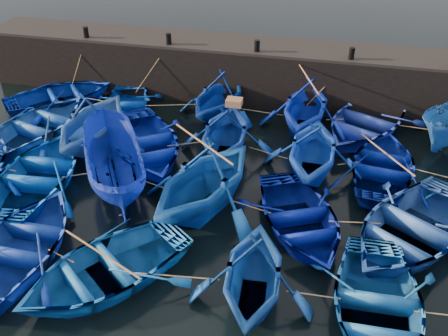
# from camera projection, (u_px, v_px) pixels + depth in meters

# --- Properties ---
(ground) EXTENTS (120.00, 120.00, 0.00)m
(ground) POSITION_uv_depth(u_px,v_px,m) (201.00, 243.00, 15.33)
(ground) COLOR black
(ground) RESTS_ON ground
(quay_wall) EXTENTS (26.00, 2.50, 2.50)m
(quay_wall) POSITION_uv_depth(u_px,v_px,m) (259.00, 73.00, 23.13)
(quay_wall) COLOR black
(quay_wall) RESTS_ON ground
(quay_top) EXTENTS (26.00, 2.50, 0.12)m
(quay_top) POSITION_uv_depth(u_px,v_px,m) (260.00, 46.00, 22.40)
(quay_top) COLOR black
(quay_top) RESTS_ON quay_wall
(bollard_0) EXTENTS (0.24, 0.24, 0.50)m
(bollard_0) POSITION_uv_depth(u_px,v_px,m) (86.00, 32.00, 22.98)
(bollard_0) COLOR black
(bollard_0) RESTS_ON quay_top
(bollard_1) EXTENTS (0.24, 0.24, 0.50)m
(bollard_1) POSITION_uv_depth(u_px,v_px,m) (169.00, 39.00, 22.24)
(bollard_1) COLOR black
(bollard_1) RESTS_ON quay_top
(bollard_2) EXTENTS (0.24, 0.24, 0.50)m
(bollard_2) POSITION_uv_depth(u_px,v_px,m) (257.00, 46.00, 21.50)
(bollard_2) COLOR black
(bollard_2) RESTS_ON quay_top
(bollard_3) EXTENTS (0.24, 0.24, 0.50)m
(bollard_3) POSITION_uv_depth(u_px,v_px,m) (352.00, 53.00, 20.76)
(bollard_3) COLOR black
(bollard_3) RESTS_ON quay_top
(boat_0) EXTENTS (5.93, 5.84, 1.01)m
(boat_0) POSITION_uv_depth(u_px,v_px,m) (60.00, 96.00, 22.83)
(boat_0) COLOR navy
(boat_0) RESTS_ON ground
(boat_1) EXTENTS (4.23, 5.06, 0.90)m
(boat_1) POSITION_uv_depth(u_px,v_px,m) (126.00, 106.00, 22.09)
(boat_1) COLOR #023290
(boat_1) RESTS_ON ground
(boat_2) EXTENTS (4.41, 4.82, 2.15)m
(boat_2) POSITION_uv_depth(u_px,v_px,m) (219.00, 95.00, 21.53)
(boat_2) COLOR navy
(boat_2) RESTS_ON ground
(boat_3) EXTENTS (4.07, 4.62, 2.27)m
(boat_3) POSITION_uv_depth(u_px,v_px,m) (306.00, 105.00, 20.63)
(boat_3) COLOR #0B2BC8
(boat_3) RESTS_ON ground
(boat_4) EXTENTS (5.90, 6.65, 1.14)m
(boat_4) POSITION_uv_depth(u_px,v_px,m) (365.00, 121.00, 20.67)
(boat_4) COLOR #2137A2
(boat_4) RESTS_ON ground
(boat_6) EXTENTS (4.85, 5.89, 1.06)m
(boat_6) POSITION_uv_depth(u_px,v_px,m) (39.00, 124.00, 20.50)
(boat_6) COLOR #164898
(boat_6) RESTS_ON ground
(boat_7) EXTENTS (4.32, 4.92, 2.46)m
(boat_7) POSITION_uv_depth(u_px,v_px,m) (93.00, 121.00, 19.31)
(boat_7) COLOR #2456A0
(boat_7) RESTS_ON ground
(boat_8) EXTENTS (6.09, 6.53, 1.10)m
(boat_8) POSITION_uv_depth(u_px,v_px,m) (145.00, 143.00, 19.21)
(boat_8) COLOR #0926CD
(boat_8) RESTS_ON ground
(boat_9) EXTENTS (3.92, 4.47, 2.25)m
(boat_9) POSITION_uv_depth(u_px,v_px,m) (226.00, 131.00, 18.83)
(boat_9) COLOR navy
(boat_9) RESTS_ON ground
(boat_10) EXTENTS (3.75, 4.33, 2.24)m
(boat_10) POSITION_uv_depth(u_px,v_px,m) (314.00, 148.00, 17.82)
(boat_10) COLOR blue
(boat_10) RESTS_ON ground
(boat_11) EXTENTS (3.97, 5.14, 0.98)m
(boat_11) POSITION_uv_depth(u_px,v_px,m) (384.00, 166.00, 17.99)
(boat_11) COLOR #001375
(boat_11) RESTS_ON ground
(boat_14) EXTENTS (4.33, 5.71, 1.12)m
(boat_14) POSITION_uv_depth(u_px,v_px,m) (38.00, 174.00, 17.47)
(boat_14) COLOR #0443A8
(boat_14) RESTS_ON ground
(boat_15) EXTENTS (4.30, 5.45, 2.00)m
(boat_15) POSITION_uv_depth(u_px,v_px,m) (113.00, 165.00, 17.13)
(boat_15) COLOR #0D289C
(boat_15) RESTS_ON ground
(boat_16) EXTENTS (5.75, 6.12, 2.57)m
(boat_16) POSITION_uv_depth(u_px,v_px,m) (204.00, 178.00, 15.97)
(boat_16) COLOR #0D4CA4
(boat_16) RESTS_ON ground
(boat_17) EXTENTS (5.07, 5.72, 0.98)m
(boat_17) POSITION_uv_depth(u_px,v_px,m) (299.00, 219.00, 15.55)
(boat_17) COLOR #02127B
(boat_17) RESTS_ON ground
(boat_18) EXTENTS (6.44, 6.93, 1.17)m
(boat_18) POSITION_uv_depth(u_px,v_px,m) (412.00, 227.00, 15.07)
(boat_18) COLOR #224E9A
(boat_18) RESTS_ON ground
(boat_21) EXTENTS (3.66, 5.11, 1.06)m
(boat_21) POSITION_uv_depth(u_px,v_px,m) (20.00, 245.00, 14.48)
(boat_21) COLOR navy
(boat_21) RESTS_ON ground
(boat_22) EXTENTS (5.97, 6.20, 1.05)m
(boat_22) POSITION_uv_depth(u_px,v_px,m) (104.00, 268.00, 13.73)
(boat_22) COLOR #0F57AB
(boat_22) RESTS_ON ground
(boat_23) EXTENTS (3.59, 4.09, 2.04)m
(boat_23) POSITION_uv_depth(u_px,v_px,m) (253.00, 273.00, 12.91)
(boat_23) COLOR navy
(boat_23) RESTS_ON ground
(boat_24) EXTENTS (3.67, 5.01, 1.02)m
(boat_24) POSITION_uv_depth(u_px,v_px,m) (377.00, 306.00, 12.65)
(boat_24) COLOR #155AA3
(boat_24) RESTS_ON ground
(wooden_crate) EXTENTS (0.57, 0.46, 0.26)m
(wooden_crate) POSITION_uv_depth(u_px,v_px,m) (234.00, 102.00, 18.08)
(wooden_crate) COLOR brown
(wooden_crate) RESTS_ON boat_9
(mooring_ropes) EXTENTS (17.25, 11.66, 2.10)m
(mooring_ropes) POSITION_uv_depth(u_px,v_px,m) (242.00, 140.00, 18.81)
(mooring_ropes) COLOR tan
(mooring_ropes) RESTS_ON ground
(loose_oars) EXTENTS (9.99, 12.09, 1.65)m
(loose_oars) POSITION_uv_depth(u_px,v_px,m) (263.00, 149.00, 16.59)
(loose_oars) COLOR #99724C
(loose_oars) RESTS_ON ground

